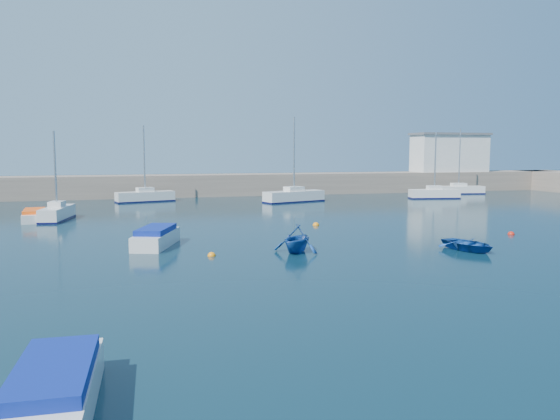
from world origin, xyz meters
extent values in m
plane|color=#0B2532|center=(0.00, 0.00, 0.00)|extent=(220.00, 220.00, 0.00)
cube|color=#7D6D5F|center=(0.00, 46.00, 1.30)|extent=(96.00, 4.50, 2.60)
cube|color=silver|center=(30.00, 46.00, 5.10)|extent=(10.00, 4.00, 5.00)
cube|color=silver|center=(-18.05, 25.67, 0.53)|extent=(2.31, 5.41, 1.07)
cylinder|color=#B7BABC|center=(-18.05, 25.67, 4.08)|extent=(0.16, 0.16, 6.03)
cube|color=silver|center=(-10.92, 39.86, 0.55)|extent=(6.41, 3.30, 1.10)
cylinder|color=#B7BABC|center=(-10.92, 39.86, 4.66)|extent=(0.16, 0.16, 7.10)
cube|color=silver|center=(4.64, 35.53, 0.59)|extent=(7.14, 4.03, 1.18)
cylinder|color=#B7BABC|center=(4.64, 35.53, 5.14)|extent=(0.17, 0.17, 7.92)
cube|color=silver|center=(21.50, 35.32, 0.53)|extent=(5.86, 2.47, 1.06)
cylinder|color=#B7BABC|center=(21.50, 35.32, 4.33)|extent=(0.16, 0.16, 6.53)
cube|color=silver|center=(28.05, 40.52, 0.49)|extent=(6.54, 2.83, 0.99)
cylinder|color=#B7BABC|center=(28.05, 40.52, 4.63)|extent=(0.14, 0.14, 7.28)
cube|color=silver|center=(-10.85, 11.44, 0.42)|extent=(3.06, 4.95, 0.83)
cube|color=navy|center=(-10.85, 11.44, 0.99)|extent=(2.60, 3.82, 0.31)
cube|color=silver|center=(-19.75, 25.65, 0.34)|extent=(2.02, 4.65, 0.68)
cube|color=#FF500E|center=(-19.75, 25.65, 0.80)|extent=(1.83, 3.52, 0.25)
cube|color=silver|center=(-13.75, -8.80, 0.40)|extent=(1.77, 4.70, 0.79)
cube|color=navy|center=(-13.75, -8.80, 0.94)|extent=(1.66, 3.54, 0.30)
imported|color=#154395|center=(6.01, 5.56, 0.34)|extent=(3.11, 3.79, 0.68)
imported|color=#154395|center=(-3.45, 7.50, 0.76)|extent=(3.73, 3.81, 1.52)
sphere|color=orange|center=(-8.13, 7.64, 0.00)|extent=(0.44, 0.44, 0.44)
sphere|color=red|center=(12.13, 9.82, 0.00)|extent=(0.45, 0.45, 0.45)
sphere|color=orange|center=(1.00, 17.36, 0.00)|extent=(0.49, 0.49, 0.49)
camera|label=1|loc=(-11.96, -20.84, 5.62)|focal=35.00mm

